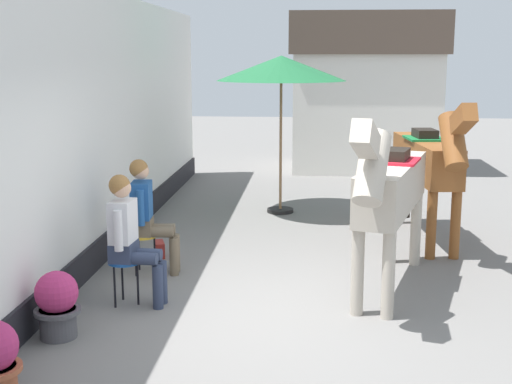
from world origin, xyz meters
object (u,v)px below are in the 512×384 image
object	(u,v)px
saddled_horse_far	(428,160)
cafe_parasol	(281,69)
seated_visitor_near	(129,233)
seated_visitor_far	(147,210)
flower_planter_far	(57,303)
satchel_bag	(159,249)
saddled_horse_near	(390,189)

from	to	relation	value
saddled_horse_far	cafe_parasol	size ratio (longest dim) A/B	1.16
seated_visitor_near	saddled_horse_far	distance (m)	4.50
seated_visitor_far	saddled_horse_far	world-z (taller)	saddled_horse_far
flower_planter_far	saddled_horse_far	bearing A→B (deg)	43.61
seated_visitor_far	saddled_horse_far	xyz separation A→B (m)	(3.55, 1.75, 0.38)
seated_visitor_near	cafe_parasol	bearing A→B (deg)	73.25
seated_visitor_near	flower_planter_far	xyz separation A→B (m)	(-0.45, -0.92, -0.44)
seated_visitor_far	satchel_bag	xyz separation A→B (m)	(-0.03, 0.70, -0.68)
flower_planter_far	cafe_parasol	distance (m)	6.08
seated_visitor_far	satchel_bag	bearing A→B (deg)	92.14
seated_visitor_far	seated_visitor_near	bearing A→B (deg)	-86.56
seated_visitor_far	flower_planter_far	xyz separation A→B (m)	(-0.39, -1.99, -0.44)
cafe_parasol	seated_visitor_near	bearing A→B (deg)	-106.75
saddled_horse_far	flower_planter_far	bearing A→B (deg)	-136.39
seated_visitor_near	seated_visitor_far	xyz separation A→B (m)	(-0.06, 1.07, 0.00)
seated_visitor_far	saddled_horse_near	world-z (taller)	saddled_horse_near
flower_planter_far	satchel_bag	size ratio (longest dim) A/B	2.29
saddled_horse_near	satchel_bag	world-z (taller)	saddled_horse_near
cafe_parasol	satchel_bag	bearing A→B (deg)	-117.82
saddled_horse_far	cafe_parasol	distance (m)	2.97
seated_visitor_far	saddled_horse_far	bearing A→B (deg)	26.30
saddled_horse_far	seated_visitor_far	bearing A→B (deg)	-153.70
seated_visitor_near	saddled_horse_near	bearing A→B (deg)	13.80
flower_planter_far	cafe_parasol	size ratio (longest dim) A/B	0.25
saddled_horse_far	flower_planter_far	xyz separation A→B (m)	(-3.93, -3.75, -0.82)
cafe_parasol	seated_visitor_far	bearing A→B (deg)	-112.46
saddled_horse_near	saddled_horse_far	distance (m)	2.28
saddled_horse_near	cafe_parasol	size ratio (longest dim) A/B	1.13
seated_visitor_near	satchel_bag	size ratio (longest dim) A/B	4.96
cafe_parasol	satchel_bag	xyz separation A→B (m)	(-1.45, -2.75, -2.26)
saddled_horse_near	seated_visitor_near	bearing A→B (deg)	-166.20
seated_visitor_near	saddled_horse_far	xyz separation A→B (m)	(3.48, 2.83, 0.38)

